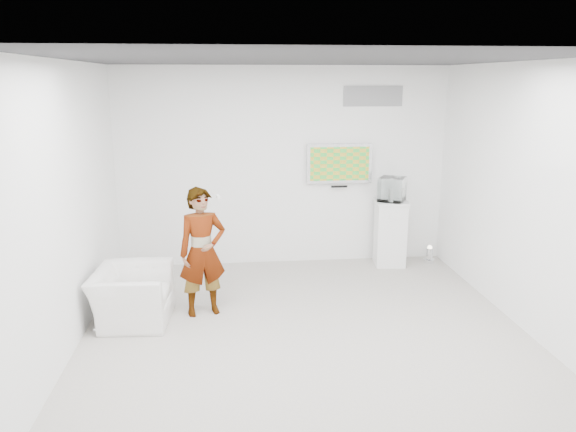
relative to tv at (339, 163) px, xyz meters
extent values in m
cube|color=#B2ACA3|center=(-0.85, -2.45, -1.55)|extent=(5.00, 5.00, 0.01)
cube|color=#2F2F32|center=(-0.85, -2.45, 1.45)|extent=(5.00, 5.00, 0.01)
cube|color=white|center=(-0.85, 0.05, -0.05)|extent=(5.00, 0.01, 3.00)
cube|color=white|center=(-0.85, -4.95, -0.05)|extent=(5.00, 0.01, 3.00)
cube|color=white|center=(-3.35, -2.45, -0.05)|extent=(0.01, 5.00, 3.00)
cube|color=white|center=(1.65, -2.45, -0.05)|extent=(0.01, 5.00, 3.00)
cube|color=silver|center=(0.00, 0.00, 0.00)|extent=(1.00, 0.08, 0.60)
cube|color=gray|center=(0.50, 0.04, 1.00)|extent=(0.90, 0.02, 0.30)
imported|color=white|center=(-2.01, -1.85, -0.77)|extent=(0.65, 0.52, 1.57)
imported|color=white|center=(-2.84, -1.99, -1.23)|extent=(0.91, 1.03, 0.63)
cube|color=white|center=(0.76, -0.27, -1.05)|extent=(0.54, 0.54, 1.01)
cylinder|color=white|center=(1.42, -0.25, -1.42)|extent=(0.18, 0.18, 0.26)
cube|color=white|center=(0.76, -0.27, -0.36)|extent=(0.49, 0.49, 0.36)
cube|color=white|center=(0.76, -0.27, -0.45)|extent=(0.07, 0.15, 0.20)
cube|color=white|center=(-1.81, -1.64, -0.14)|extent=(0.06, 0.13, 0.03)
camera|label=1|loc=(-1.66, -8.35, 1.26)|focal=35.00mm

